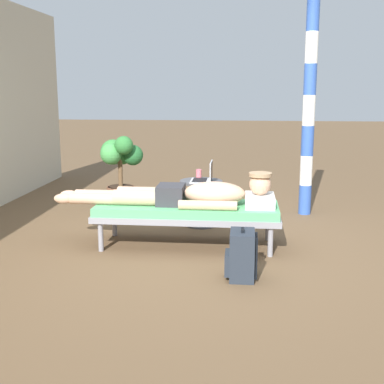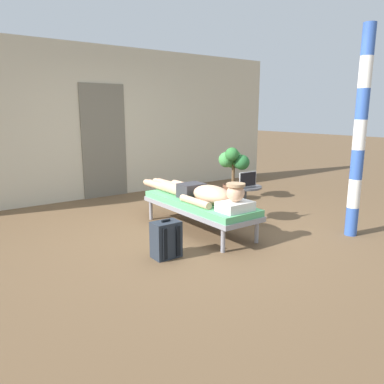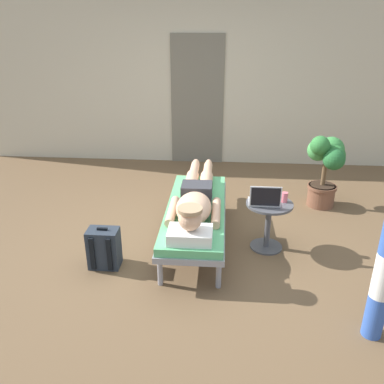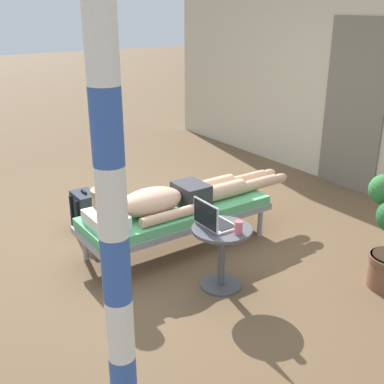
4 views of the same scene
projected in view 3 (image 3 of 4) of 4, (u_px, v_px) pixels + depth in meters
ground_plane at (183, 243)px, 4.41m from camera, size 40.00×40.00×0.00m
house_wall_back at (208, 79)px, 6.43m from camera, size 7.60×0.20×2.70m
house_door_panel at (197, 101)px, 6.47m from camera, size 0.84×0.03×2.04m
lounge_chair at (196, 213)px, 4.31m from camera, size 0.63×1.82×0.42m
person_reclining at (195, 199)px, 4.21m from camera, size 0.53×2.17×0.33m
side_table at (268, 218)px, 4.19m from camera, size 0.48×0.48×0.52m
laptop at (265, 200)px, 4.06m from camera, size 0.31×0.24×0.23m
drink_glass at (285, 197)px, 4.13m from camera, size 0.06×0.06×0.10m
backpack at (104, 248)px, 3.94m from camera, size 0.30×0.26×0.42m
potted_plant at (326, 163)px, 5.07m from camera, size 0.47×0.56×0.95m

